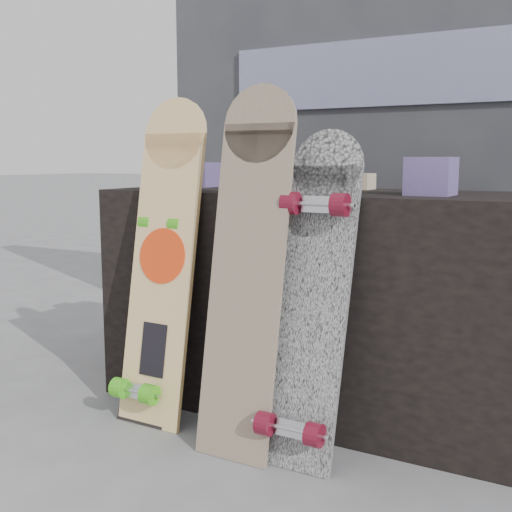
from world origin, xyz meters
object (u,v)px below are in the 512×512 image
Objects in this scene: vendor_table at (324,301)px; longboard_cascadia at (312,292)px; skateboard_dark at (160,291)px; longboard_geisha at (164,251)px; longboard_celtic at (248,259)px.

longboard_cascadia reaches higher than vendor_table.
vendor_table is 1.82× the size of skateboard_dark.
skateboard_dark is at bearing 175.45° from longboard_cascadia.
longboard_geisha reaches higher than skateboard_dark.
longboard_cascadia is 0.62m from skateboard_dark.
skateboard_dark is (-0.41, 0.09, -0.16)m from longboard_celtic.
longboard_geisha is at bearing 169.03° from longboard_celtic.
vendor_table is at bearing 38.89° from longboard_geisha.
longboard_celtic is at bearing -169.35° from longboard_cascadia.
longboard_geisha is 0.39m from longboard_celtic.
longboard_cascadia is at bearing -71.70° from vendor_table.
longboard_geisha is 0.59m from longboard_cascadia.
longboard_celtic is 0.22m from longboard_cascadia.
longboard_celtic is (-0.07, -0.44, 0.21)m from vendor_table.
vendor_table is 1.59× the size of longboard_cascadia.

